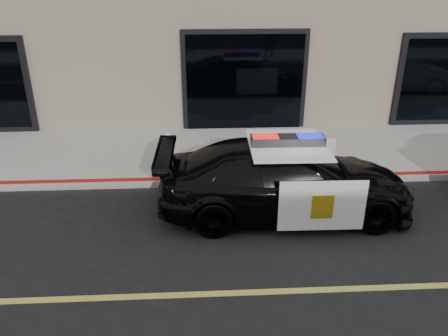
{
  "coord_description": "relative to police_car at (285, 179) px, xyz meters",
  "views": [
    {
      "loc": [
        -2.22,
        -4.99,
        4.23
      ],
      "look_at": [
        -1.83,
        2.2,
        1.0
      ],
      "focal_mm": 35.0,
      "sensor_mm": 36.0,
      "label": 1
    }
  ],
  "objects": [
    {
      "name": "ground",
      "position": [
        0.67,
        -2.3,
        -0.7
      ],
      "size": [
        120.0,
        120.0,
        0.0
      ],
      "primitive_type": "plane",
      "color": "black",
      "rests_on": "ground"
    },
    {
      "name": "sidewalk_n",
      "position": [
        0.67,
        2.95,
        -0.62
      ],
      "size": [
        60.0,
        3.5,
        0.15
      ],
      "primitive_type": "cube",
      "color": "gray",
      "rests_on": "ground"
    },
    {
      "name": "police_car",
      "position": [
        0.0,
        0.0,
        0.0
      ],
      "size": [
        2.25,
        4.82,
        1.56
      ],
      "color": "black",
      "rests_on": "ground"
    },
    {
      "name": "fire_hydrant",
      "position": [
        -2.3,
        1.98,
        -0.17
      ],
      "size": [
        0.36,
        0.5,
        0.8
      ],
      "color": "white",
      "rests_on": "sidewalk_n"
    }
  ]
}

